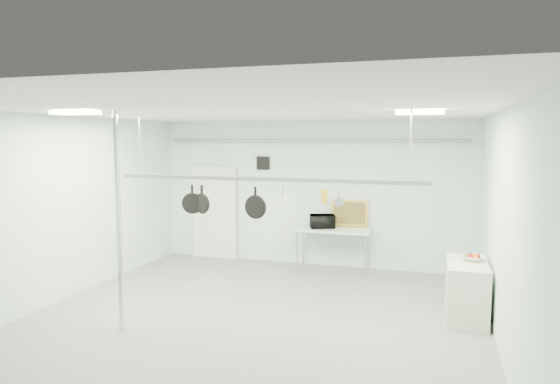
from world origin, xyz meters
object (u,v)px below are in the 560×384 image
(skillet_mid, at_px, (202,199))
(fruit_bowl, at_px, (472,258))
(pot_rack, at_px, (264,177))
(microwave, at_px, (322,221))
(skillet_right, at_px, (255,203))
(coffee_canister, at_px, (331,223))
(side_cabinet, at_px, (466,290))
(skillet_left, at_px, (192,199))
(prep_table, at_px, (333,232))
(chrome_pole, at_px, (119,222))

(skillet_mid, bearing_deg, fruit_bowl, 38.56)
(pot_rack, relative_size, fruit_bowl, 14.29)
(microwave, relative_size, skillet_right, 1.06)
(microwave, bearing_deg, coffee_canister, 161.68)
(skillet_mid, bearing_deg, microwave, 92.10)
(side_cabinet, height_order, skillet_left, skillet_left)
(skillet_left, distance_m, skillet_mid, 0.17)
(prep_table, xyz_separation_m, coffee_canister, (-0.05, 0.03, 0.18))
(chrome_pole, distance_m, prep_table, 4.85)
(coffee_canister, xyz_separation_m, skillet_mid, (-1.37, -3.33, 0.85))
(chrome_pole, relative_size, skillet_left, 7.23)
(side_cabinet, bearing_deg, coffee_canister, 139.41)
(skillet_left, xyz_separation_m, skillet_mid, (0.17, 0.00, -0.00))
(prep_table, distance_m, coffee_canister, 0.19)
(prep_table, distance_m, pot_rack, 3.61)
(skillet_right, bearing_deg, prep_table, 88.75)
(pot_rack, relative_size, coffee_canister, 21.57)
(fruit_bowl, bearing_deg, skillet_left, -163.71)
(microwave, xyz_separation_m, skillet_left, (-1.34, -3.32, 0.82))
(prep_table, bearing_deg, side_cabinet, -40.79)
(prep_table, height_order, skillet_mid, skillet_mid)
(side_cabinet, relative_size, coffee_canister, 5.39)
(coffee_canister, distance_m, fruit_bowl, 3.40)
(microwave, distance_m, skillet_mid, 3.61)
(pot_rack, bearing_deg, coffee_canister, 83.94)
(chrome_pole, height_order, pot_rack, chrome_pole)
(skillet_mid, bearing_deg, skillet_right, 21.64)
(chrome_pole, bearing_deg, skillet_mid, 45.57)
(microwave, relative_size, coffee_canister, 2.30)
(fruit_bowl, bearing_deg, skillet_mid, -163.08)
(coffee_canister, height_order, skillet_left, skillet_left)
(coffee_canister, bearing_deg, skillet_left, -114.79)
(chrome_pole, height_order, skillet_left, chrome_pole)
(skillet_left, bearing_deg, chrome_pole, -145.81)
(coffee_canister, bearing_deg, skillet_right, -98.31)
(fruit_bowl, relative_size, skillet_mid, 0.76)
(side_cabinet, distance_m, skillet_mid, 4.35)
(chrome_pole, xyz_separation_m, microwave, (2.06, 4.22, -0.55))
(chrome_pole, xyz_separation_m, skillet_right, (1.77, 0.90, 0.24))
(coffee_canister, bearing_deg, microwave, -177.85)
(pot_rack, relative_size, skillet_left, 10.85)
(side_cabinet, relative_size, microwave, 2.34)
(chrome_pole, height_order, side_cabinet, chrome_pole)
(coffee_canister, bearing_deg, prep_table, -28.24)
(side_cabinet, bearing_deg, chrome_pole, -157.59)
(chrome_pole, xyz_separation_m, fruit_bowl, (4.92, 2.13, -0.66))
(prep_table, xyz_separation_m, microwave, (-0.24, 0.02, 0.21))
(chrome_pole, relative_size, fruit_bowl, 9.53)
(skillet_mid, relative_size, skillet_right, 0.92)
(chrome_pole, height_order, prep_table, chrome_pole)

